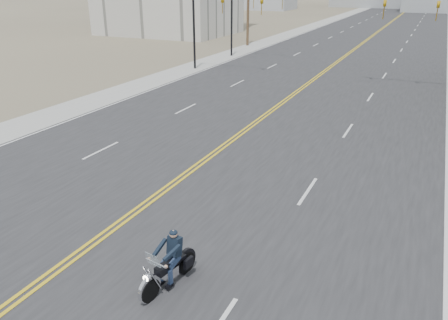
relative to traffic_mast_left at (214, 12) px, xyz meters
name	(u,v)px	position (x,y,z in m)	size (l,w,h in m)	color
road	(377,32)	(8.98, 38.00, -4.93)	(20.00, 200.00, 0.01)	#303033
sidewalk_left	(304,29)	(-2.52, 38.00, -4.93)	(3.00, 200.00, 0.01)	#A5A5A0
traffic_mast_left	(214,12)	(0.00, 0.00, 0.00)	(7.10, 0.26, 7.00)	black
traffic_mast_right	(448,20)	(17.95, 0.00, 0.00)	(7.10, 0.26, 7.00)	black
traffic_mast_far	(247,8)	(-0.33, 8.00, -0.06)	(6.10, 0.26, 7.00)	black
motorcyclist	(168,261)	(12.15, -27.00, -4.16)	(0.86, 2.00, 1.56)	black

